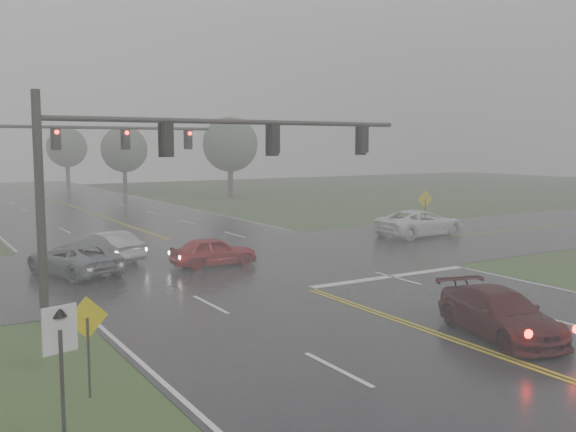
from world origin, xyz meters
TOP-DOWN VIEW (x-y plane):
  - main_road at (0.00, 20.00)m, footprint 18.00×160.00m
  - cross_street at (0.00, 22.00)m, footprint 120.00×14.00m
  - stop_bar at (4.50, 14.40)m, footprint 8.50×0.50m
  - sedan_maroon at (1.48, 5.78)m, footprint 3.17×5.28m
  - sedan_red at (-1.20, 20.86)m, footprint 4.26×1.88m
  - sedan_silver at (-5.33, 24.84)m, footprint 2.90×4.93m
  - car_grey at (-7.52, 22.21)m, footprint 3.91×5.66m
  - pickup_white at (14.39, 23.23)m, footprint 6.20×3.06m
  - signal_gantry_near at (-5.61, 14.55)m, footprint 14.74×0.33m
  - signal_gantry_far at (-5.92, 31.80)m, footprint 13.89×0.40m
  - sign_diamond_west at (-10.53, 7.51)m, footprint 1.00×0.15m
  - sign_arrow_white at (-11.71, 4.64)m, footprint 0.65×0.20m
  - sign_diamond_east at (15.31, 23.76)m, footprint 1.22×0.13m
  - tree_ne_a at (9.10, 68.35)m, footprint 5.48×5.48m
  - tree_e_near at (17.54, 57.03)m, footprint 6.09×6.09m
  - tree_n_far at (6.66, 87.31)m, footprint 5.63×5.63m

SIDE VIEW (x-z plane):
  - main_road at x=0.00m, z-range -0.01..0.01m
  - cross_street at x=0.00m, z-range -0.01..0.01m
  - stop_bar at x=4.50m, z-range 0.00..0.00m
  - sedan_maroon at x=1.48m, z-range -0.72..0.72m
  - sedan_red at x=-1.20m, z-range -0.71..0.71m
  - sedan_silver at x=-5.33m, z-range -0.77..0.77m
  - car_grey at x=-7.52m, z-range -0.72..0.72m
  - pickup_white at x=14.39m, z-range -0.85..0.85m
  - sign_diamond_west at x=-10.53m, z-range 0.42..2.84m
  - sign_diamond_east at x=15.31m, z-range 0.51..3.45m
  - sign_arrow_white at x=-11.71m, z-range 0.59..3.57m
  - tree_ne_a at x=9.10m, z-range 1.27..9.32m
  - signal_gantry_near at x=-5.61m, z-range 1.58..9.21m
  - tree_n_far at x=6.66m, z-range 1.30..9.56m
  - signal_gantry_far at x=-5.92m, z-range 1.58..9.40m
  - tree_e_near at x=17.54m, z-range 1.41..10.35m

